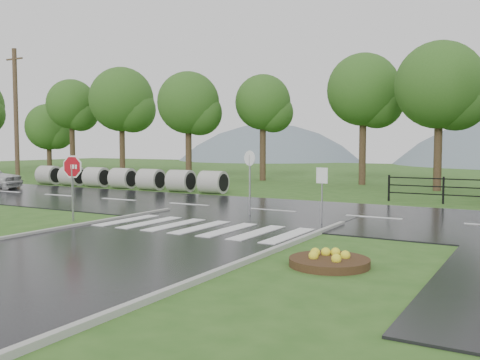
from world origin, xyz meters
The scene contains 11 objects.
ground centered at (0.00, 0.00, 0.00)m, with size 120.00×120.00×0.00m, color #2E581D.
main_road centered at (0.00, 10.00, 0.00)m, with size 90.00×8.00×0.04m, color black.
crosswalk centered at (0.00, 5.00, 0.06)m, with size 6.50×2.80×0.02m.
curb_right centered at (3.55, -4.00, 0.00)m, with size 0.15×24.00×0.12m, color #A3A39B.
treeline centered at (1.00, 24.00, 0.00)m, with size 83.20×5.20×10.00m.
culvert_pipes centered at (-12.29, 15.00, 0.60)m, with size 13.90×1.20×1.20m.
stop_sign centered at (-4.72, 4.21, 1.69)m, with size 1.06×0.16×2.40m.
flower_bed centered at (5.25, 2.25, 0.13)m, with size 1.76×1.76×0.35m.
reg_sign_small centered at (2.97, 7.64, 1.35)m, with size 0.41×0.09×1.88m.
reg_sign_round centered at (-0.13, 8.40, 1.50)m, with size 0.54×0.19×2.40m.
utility_pole_west centered at (-22.31, 15.50, 4.61)m, with size 1.61×0.30×9.06m.
Camera 1 is at (9.28, -8.65, 2.68)m, focal length 40.00 mm.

